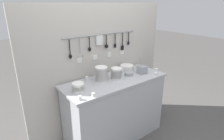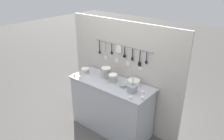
% 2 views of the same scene
% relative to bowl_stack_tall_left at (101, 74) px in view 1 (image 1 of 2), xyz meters
% --- Properties ---
extents(ground_plane, '(20.00, 20.00, 0.00)m').
position_rel_bowl_stack_tall_left_xyz_m(ground_plane, '(0.17, -0.08, -1.04)').
color(ground_plane, '#514F4C').
extents(counter, '(1.48, 0.59, 0.94)m').
position_rel_bowl_stack_tall_left_xyz_m(counter, '(0.17, -0.08, -0.57)').
color(counter, '#ADAFB5').
rests_on(counter, ground).
extents(back_wall, '(2.28, 0.11, 1.93)m').
position_rel_bowl_stack_tall_left_xyz_m(back_wall, '(0.17, 0.25, -0.07)').
color(back_wall, '#BCB7AD').
rests_on(back_wall, ground).
extents(bowl_stack_tall_left, '(0.16, 0.16, 0.20)m').
position_rel_bowl_stack_tall_left_xyz_m(bowl_stack_tall_left, '(0.00, 0.00, 0.00)').
color(bowl_stack_tall_left, white).
rests_on(bowl_stack_tall_left, counter).
extents(bowl_stack_short_front, '(0.15, 0.15, 0.15)m').
position_rel_bowl_stack_tall_left_xyz_m(bowl_stack_short_front, '(0.20, -0.06, -0.02)').
color(bowl_stack_short_front, white).
rests_on(bowl_stack_short_front, counter).
extents(bowl_stack_nested_right, '(0.14, 0.14, 0.11)m').
position_rel_bowl_stack_tall_left_xyz_m(bowl_stack_nested_right, '(-0.40, -0.11, -0.04)').
color(bowl_stack_nested_right, white).
rests_on(bowl_stack_nested_right, counter).
extents(plate_stack, '(0.21, 0.21, 0.09)m').
position_rel_bowl_stack_tall_left_xyz_m(plate_stack, '(0.52, 0.08, -0.05)').
color(plate_stack, white).
rests_on(plate_stack, counter).
extents(steel_mixing_bowl, '(0.12, 0.12, 0.04)m').
position_rel_bowl_stack_tall_left_xyz_m(steel_mixing_bowl, '(0.42, -0.08, -0.08)').
color(steel_mixing_bowl, '#93969E').
rests_on(steel_mixing_bowl, counter).
extents(cutlery_caddy, '(0.12, 0.12, 0.27)m').
position_rel_bowl_stack_tall_left_xyz_m(cutlery_caddy, '(0.64, -0.13, -0.04)').
color(cutlery_caddy, '#93969E').
rests_on(cutlery_caddy, counter).
extents(cup_edge_far, '(0.04, 0.04, 0.05)m').
position_rel_bowl_stack_tall_left_xyz_m(cup_edge_far, '(0.78, -0.07, -0.07)').
color(cup_edge_far, white).
rests_on(cup_edge_far, counter).
extents(cup_centre, '(0.04, 0.04, 0.05)m').
position_rel_bowl_stack_tall_left_xyz_m(cup_centre, '(-0.49, -0.30, -0.07)').
color(cup_centre, white).
rests_on(cup_centre, counter).
extents(cup_back_right, '(0.04, 0.04, 0.05)m').
position_rel_bowl_stack_tall_left_xyz_m(cup_back_right, '(-0.33, -0.33, -0.07)').
color(cup_back_right, white).
rests_on(cup_back_right, counter).
extents(cup_front_right, '(0.04, 0.04, 0.05)m').
position_rel_bowl_stack_tall_left_xyz_m(cup_front_right, '(-0.14, 0.14, -0.07)').
color(cup_front_right, white).
rests_on(cup_front_right, counter).
extents(cup_mid_row, '(0.04, 0.04, 0.05)m').
position_rel_bowl_stack_tall_left_xyz_m(cup_mid_row, '(0.87, -0.21, -0.07)').
color(cup_mid_row, white).
rests_on(cup_mid_row, counter).
extents(cup_by_caddy, '(0.04, 0.04, 0.05)m').
position_rel_bowl_stack_tall_left_xyz_m(cup_by_caddy, '(0.73, -0.32, -0.07)').
color(cup_by_caddy, white).
rests_on(cup_by_caddy, counter).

